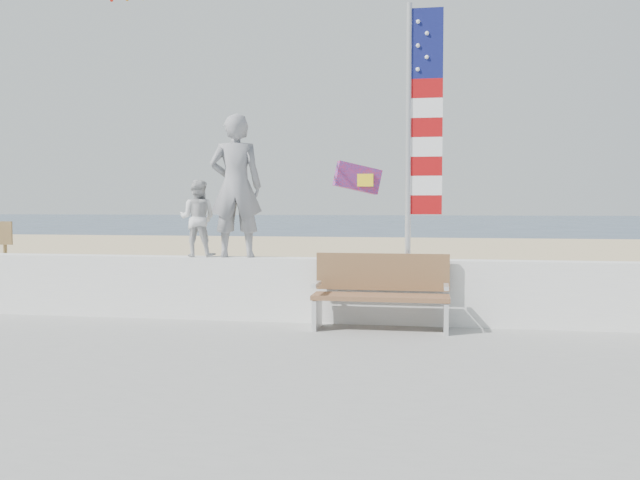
% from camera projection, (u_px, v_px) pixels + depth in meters
% --- Properties ---
extents(ground, '(220.00, 220.00, 0.00)m').
position_uv_depth(ground, '(276.00, 366.00, 7.69)').
color(ground, '#283B51').
rests_on(ground, ground).
extents(sand, '(90.00, 40.00, 0.08)m').
position_uv_depth(sand, '(361.00, 278.00, 16.55)').
color(sand, tan).
rests_on(sand, ground).
extents(seawall, '(30.00, 0.35, 0.90)m').
position_uv_depth(seawall, '(308.00, 290.00, 9.63)').
color(seawall, white).
rests_on(seawall, boardwalk).
extents(adult, '(0.82, 0.61, 2.05)m').
position_uv_depth(adult, '(236.00, 186.00, 9.73)').
color(adult, gray).
rests_on(adult, seawall).
extents(child, '(0.55, 0.43, 1.12)m').
position_uv_depth(child, '(198.00, 218.00, 9.85)').
color(child, silver).
rests_on(child, seawall).
extents(bench, '(1.80, 0.57, 1.00)m').
position_uv_depth(bench, '(381.00, 291.00, 9.00)').
color(bench, brown).
rests_on(bench, boardwalk).
extents(flag, '(0.50, 0.08, 3.50)m').
position_uv_depth(flag, '(418.00, 120.00, 9.25)').
color(flag, silver).
rests_on(flag, seawall).
extents(parafoil_kite, '(1.00, 0.58, 0.67)m').
position_uv_depth(parafoil_kite, '(359.00, 178.00, 13.51)').
color(parafoil_kite, red).
rests_on(parafoil_kite, ground).
extents(sign, '(0.32, 0.07, 1.46)m').
position_uv_depth(sign, '(5.00, 254.00, 12.16)').
color(sign, olive).
rests_on(sign, sand).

